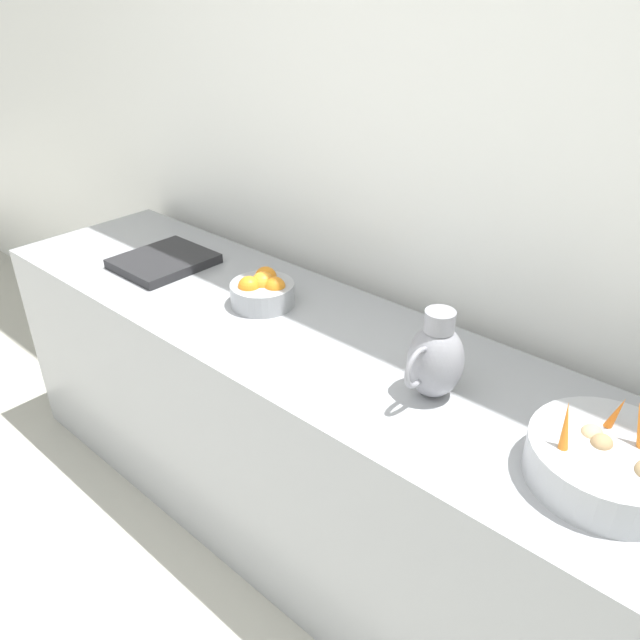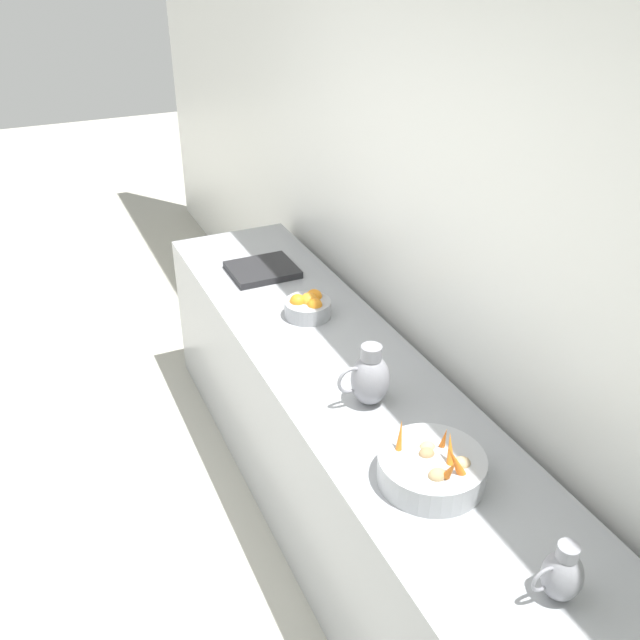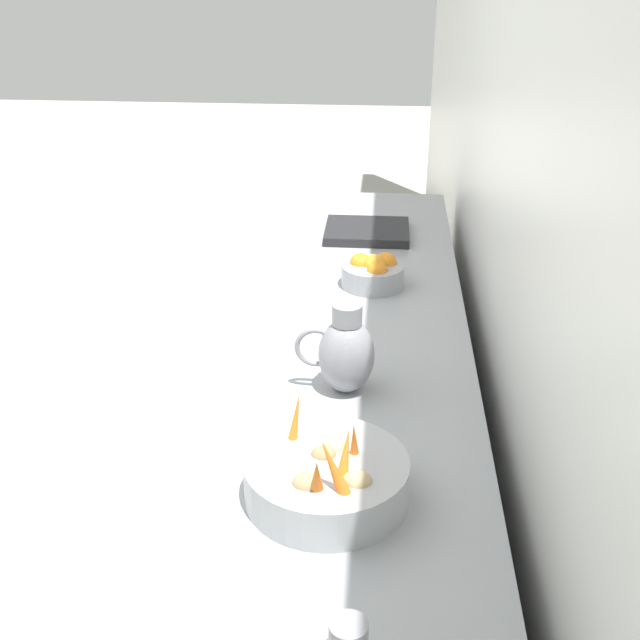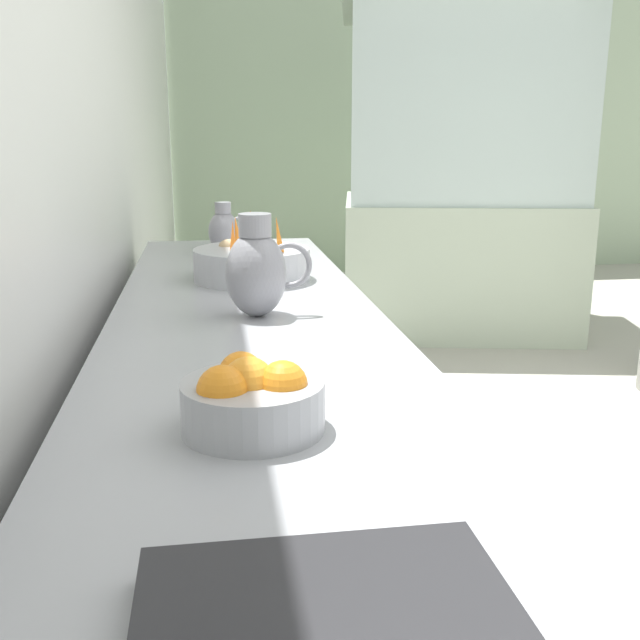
% 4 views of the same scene
% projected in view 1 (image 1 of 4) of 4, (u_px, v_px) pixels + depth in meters
% --- Properties ---
extents(prep_counter, '(0.68, 3.21, 0.87)m').
position_uv_depth(prep_counter, '(362.00, 469.00, 2.04)').
color(prep_counter, '#9EA0A5').
rests_on(prep_counter, ground_plane).
extents(vegetable_colander, '(0.36, 0.36, 0.21)m').
position_uv_depth(vegetable_colander, '(610.00, 462.00, 1.36)').
color(vegetable_colander, '#ADAFB5').
rests_on(vegetable_colander, prep_counter).
extents(orange_bowl, '(0.22, 0.22, 0.12)m').
position_uv_depth(orange_bowl, '(263.00, 290.00, 2.10)').
color(orange_bowl, '#9EA0A5').
rests_on(orange_bowl, prep_counter).
extents(metal_pitcher_tall, '(0.21, 0.15, 0.25)m').
position_uv_depth(metal_pitcher_tall, '(435.00, 359.00, 1.61)').
color(metal_pitcher_tall, gray).
rests_on(metal_pitcher_tall, prep_counter).
extents(counter_sink_basin, '(0.34, 0.30, 0.04)m').
position_uv_depth(counter_sink_basin, '(164.00, 261.00, 2.40)').
color(counter_sink_basin, '#232326').
rests_on(counter_sink_basin, prep_counter).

